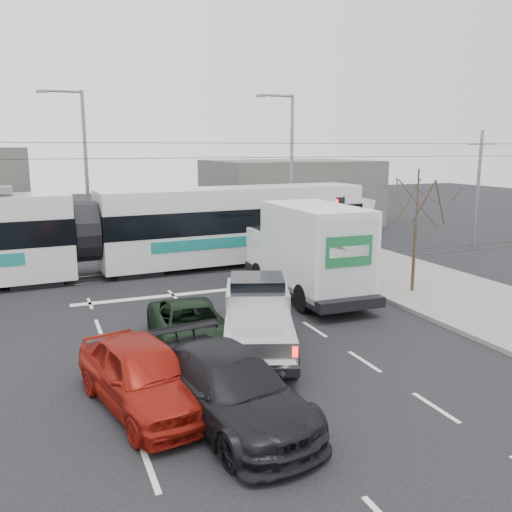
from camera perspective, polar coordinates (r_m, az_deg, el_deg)
name	(u,v)px	position (r m, az deg, el deg)	size (l,w,h in m)	color
ground	(268,336)	(17.70, 1.28, -8.40)	(120.00, 120.00, 0.00)	black
sidewalk_right	(483,304)	(22.63, 22.79, -4.70)	(6.00, 60.00, 0.15)	gray
rails	(188,271)	(26.82, -7.18, -1.62)	(60.00, 1.60, 0.03)	#33302D
building_right	(288,192)	(43.62, 3.36, 6.74)	(12.00, 10.00, 5.00)	#66615C
bare_tree	(417,203)	(22.87, 16.59, 5.38)	(2.40, 2.40, 5.00)	#47382B
traffic_signal	(341,218)	(25.62, 8.91, 3.93)	(0.44, 0.44, 3.60)	black
street_lamp_near	(289,163)	(32.45, 3.47, 9.78)	(2.38, 0.25, 9.00)	slate
street_lamp_far	(82,164)	(31.41, -17.80, 9.22)	(2.38, 0.25, 9.00)	slate
catenary	(186,192)	(26.23, -7.39, 6.65)	(60.00, 0.20, 7.00)	black
tram	(84,233)	(26.18, -17.68, 2.28)	(29.16, 4.69, 5.93)	silver
silver_pickup	(258,316)	(16.38, 0.18, -6.29)	(3.77, 5.94, 2.05)	black
box_truck	(308,251)	(21.96, 5.47, 0.50)	(2.76, 7.62, 3.78)	black
navy_pickup	(314,263)	(24.40, 6.12, -0.69)	(2.17, 4.61, 1.87)	black
green_car	(191,325)	(16.80, -6.88, -7.23)	(2.16, 4.69, 1.30)	black
red_car	(143,374)	(13.11, -11.78, -12.11)	(1.92, 4.78, 1.63)	#9B170E
dark_car	(231,388)	(12.30, -2.69, -13.70)	(2.17, 5.34, 1.55)	black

